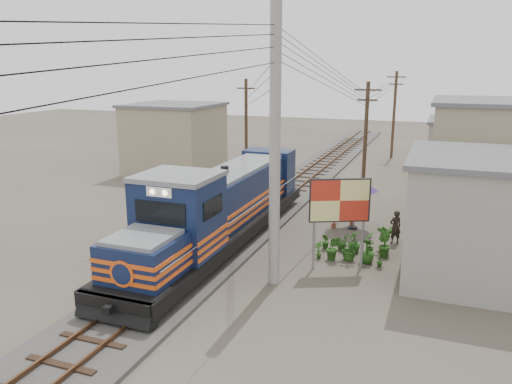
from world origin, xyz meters
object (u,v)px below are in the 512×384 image
at_px(vendor, 395,227).
at_px(locomotive, 220,210).
at_px(market_umbrella, 355,184).
at_px(billboard, 340,203).

bearing_deg(vendor, locomotive, -9.67).
height_order(market_umbrella, vendor, market_umbrella).
relative_size(locomotive, market_umbrella, 6.11).
distance_m(locomotive, market_umbrella, 6.93).
relative_size(locomotive, billboard, 4.28).
xyz_separation_m(billboard, vendor, (1.85, 3.84, -1.95)).
xyz_separation_m(billboard, market_umbrella, (-0.30, 5.27, -0.45)).
bearing_deg(billboard, market_umbrella, 68.90).
distance_m(locomotive, vendor, 8.02).
bearing_deg(locomotive, billboard, -6.72).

